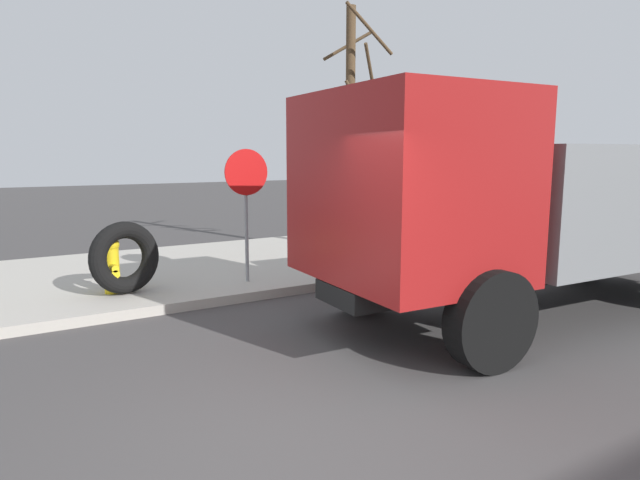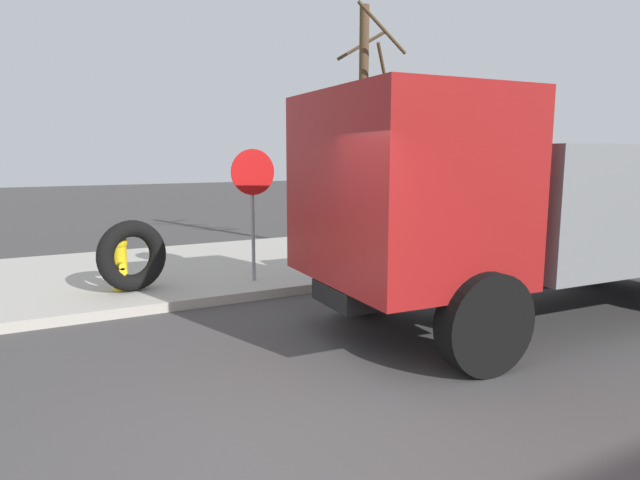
% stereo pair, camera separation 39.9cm
% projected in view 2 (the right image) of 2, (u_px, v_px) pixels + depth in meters
% --- Properties ---
extents(ground_plane, '(80.00, 80.00, 0.00)m').
position_uv_depth(ground_plane, '(274.00, 436.00, 4.47)').
color(ground_plane, '#423F3F').
extents(sidewalk_curb, '(36.00, 5.00, 0.15)m').
position_uv_depth(sidewalk_curb, '(135.00, 275.00, 10.12)').
color(sidewalk_curb, '#ADA89E').
rests_on(sidewalk_curb, ground).
extents(fire_hydrant, '(0.27, 0.62, 0.90)m').
position_uv_depth(fire_hydrant, '(119.00, 260.00, 8.60)').
color(fire_hydrant, yellow).
rests_on(fire_hydrant, sidewalk_curb).
extents(loose_tire, '(1.16, 0.59, 1.13)m').
position_uv_depth(loose_tire, '(132.00, 256.00, 8.54)').
color(loose_tire, black).
rests_on(loose_tire, sidewalk_curb).
extents(stop_sign, '(0.76, 0.08, 2.22)m').
position_uv_depth(stop_sign, '(253.00, 190.00, 9.10)').
color(stop_sign, gray).
rests_on(stop_sign, sidewalk_curb).
extents(dump_truck_gray, '(7.11, 3.08, 3.00)m').
position_uv_depth(dump_truck_gray, '(544.00, 204.00, 7.51)').
color(dump_truck_gray, slate).
rests_on(dump_truck_gray, ground).
extents(bare_tree, '(1.35, 1.48, 5.34)m').
position_uv_depth(bare_tree, '(365.00, 122.00, 12.21)').
color(bare_tree, '#4C3823').
rests_on(bare_tree, sidewalk_curb).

